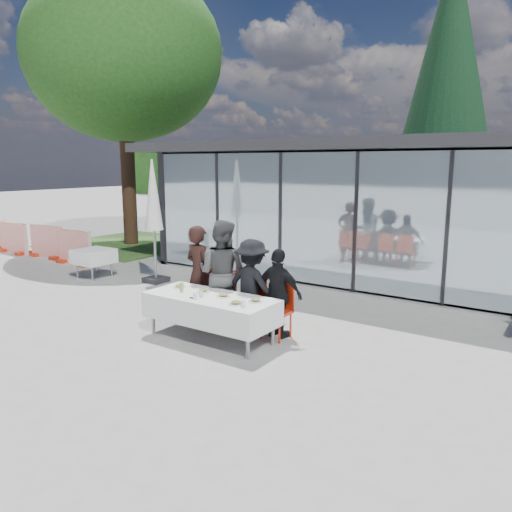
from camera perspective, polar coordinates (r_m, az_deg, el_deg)
The scene contains 26 objects.
ground at distance 8.73m, azimuth -6.13°, elevation -8.94°, with size 90.00×90.00×0.00m, color gray.
pavilion at distance 14.80m, azimuth 21.33°, elevation 6.92°, with size 14.80×8.80×3.44m.
treeline at distance 35.02m, azimuth 22.50°, elevation 8.65°, with size 62.50×2.00×4.40m.
dining_table at distance 8.35m, azimuth -5.20°, elevation -5.97°, with size 2.26×0.96×0.75m.
diner_a at distance 9.35m, azimuth -6.53°, elevation -1.95°, with size 0.65×0.65×1.78m, color black.
diner_chair_a at distance 9.44m, azimuth -6.42°, elevation -4.03°, with size 0.44×0.44×0.97m.
diner_b at distance 8.99m, azimuth -3.90°, elevation -1.95°, with size 0.94×0.94×1.92m, color #4F4F4F.
diner_chair_b at distance 9.11m, azimuth -3.81°, elevation -4.54°, with size 0.44×0.44×0.97m.
diner_c at distance 8.65m, azimuth -0.46°, elevation -3.43°, with size 1.05×1.05×1.63m, color black.
diner_chair_c at distance 8.73m, azimuth -0.40°, elevation -5.18°, with size 0.44×0.44×0.97m.
diner_d at distance 8.37m, azimuth 2.59°, elevation -4.31°, with size 0.89×0.89×1.52m, color black.
diner_chair_d at distance 8.44m, azimuth 2.63°, elevation -5.74°, with size 0.44×0.44×0.97m.
plate_a at distance 8.89m, azimuth -8.70°, elevation -3.41°, with size 0.24×0.24×0.07m.
plate_b at distance 8.53m, azimuth -6.05°, elevation -3.96°, with size 0.24×0.24×0.07m.
plate_c at distance 8.21m, azimuth -3.77°, elevation -4.50°, with size 0.24×0.24×0.07m.
plate_d at distance 7.90m, azimuth -0.04°, elevation -5.09°, with size 0.24×0.24×0.07m.
plate_extra at distance 7.76m, azimuth -2.31°, elevation -5.39°, with size 0.24×0.24×0.07m.
juice_bottle at distance 8.58m, azimuth -8.51°, elevation -3.57°, with size 0.06×0.06×0.16m, color #7DAB47.
drinking_glasses at distance 7.98m, azimuth -5.00°, elevation -4.78°, with size 0.98×0.22×0.10m.
folded_eyeglasses at distance 8.16m, azimuth -7.18°, elevation -4.81°, with size 0.14×0.03×0.01m, color black.
spare_table_left at distance 13.41m, azimuth -18.06°, elevation -0.05°, with size 0.86×0.86×0.74m.
market_umbrella at distance 12.33m, azimuth -11.66°, elevation 5.97°, with size 0.50×0.50×3.00m.
construction_barriers at distance 18.13m, azimuth -25.77°, elevation 1.70°, with size 7.80×0.60×1.00m.
deciduous_tree at distance 18.84m, azimuth -14.99°, elevation 21.19°, with size 7.04×6.40×9.38m.
conifer_tree at distance 20.08m, azimuth 21.08°, elevation 18.74°, with size 4.00×4.00×10.50m.
grass_patch at distance 18.73m, azimuth -14.04°, elevation 1.37°, with size 5.00×5.00×0.02m, color #385926.
Camera 1 is at (5.38, -6.23, 2.91)m, focal length 35.00 mm.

